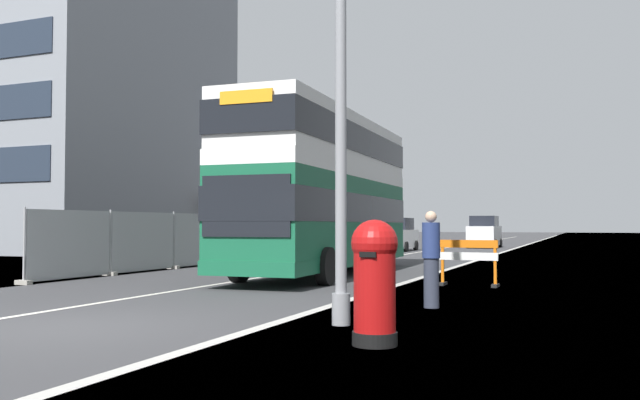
% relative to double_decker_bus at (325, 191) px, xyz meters
% --- Properties ---
extents(ground, '(140.00, 280.00, 0.10)m').
position_rel_double_decker_bus_xyz_m(ground, '(0.84, -11.45, -2.71)').
color(ground, '#38383A').
extents(double_decker_bus, '(3.13, 11.50, 4.99)m').
position_rel_double_decker_bus_xyz_m(double_decker_bus, '(0.00, 0.00, 0.00)').
color(double_decker_bus, '#145638').
rests_on(double_decker_bus, ground).
extents(lamppost_foreground, '(0.29, 0.70, 8.62)m').
position_rel_double_decker_bus_xyz_m(lamppost_foreground, '(4.16, -9.74, 1.42)').
color(lamppost_foreground, gray).
rests_on(lamppost_foreground, ground).
extents(red_pillar_postbox, '(0.62, 0.62, 1.65)m').
position_rel_double_decker_bus_xyz_m(red_pillar_postbox, '(5.18, -11.23, -1.75)').
color(red_pillar_postbox, black).
rests_on(red_pillar_postbox, ground).
extents(roadworks_barrier, '(1.51, 0.51, 1.19)m').
position_rel_double_decker_bus_xyz_m(roadworks_barrier, '(4.89, -2.27, -1.92)').
color(roadworks_barrier, orange).
rests_on(roadworks_barrier, ground).
extents(construction_site_fence, '(0.44, 17.20, 2.05)m').
position_rel_double_decker_bus_xyz_m(construction_site_fence, '(-6.05, 2.23, -1.67)').
color(construction_site_fence, '#A8AAAD').
rests_on(construction_site_fence, ground).
extents(car_oncoming_near, '(1.92, 3.87, 2.00)m').
position_rel_double_decker_bus_xyz_m(car_oncoming_near, '(-3.08, 19.61, -1.72)').
color(car_oncoming_near, silver).
rests_on(car_oncoming_near, ground).
extents(car_receding_mid, '(2.02, 4.23, 2.20)m').
position_rel_double_decker_bus_xyz_m(car_receding_mid, '(1.02, 27.22, -1.62)').
color(car_receding_mid, silver).
rests_on(car_receding_mid, ground).
extents(bare_tree_far_verge_near, '(3.40, 2.71, 4.41)m').
position_rel_double_decker_bus_xyz_m(bare_tree_far_verge_near, '(-15.05, 17.80, -0.55)').
color(bare_tree_far_verge_near, '#4C3D2D').
rests_on(bare_tree_far_verge_near, ground).
extents(bare_tree_far_verge_mid, '(1.93, 1.86, 4.54)m').
position_rel_double_decker_bus_xyz_m(bare_tree_far_verge_mid, '(-11.77, 32.72, -0.56)').
color(bare_tree_far_verge_mid, '#4C3D2D').
rests_on(bare_tree_far_verge_mid, ground).
extents(pedestrian_at_kerb, '(0.34, 0.34, 1.84)m').
position_rel_double_decker_bus_xyz_m(pedestrian_at_kerb, '(5.00, -7.05, -1.73)').
color(pedestrian_at_kerb, '#2D3342').
rests_on(pedestrian_at_kerb, ground).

